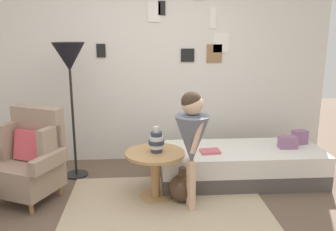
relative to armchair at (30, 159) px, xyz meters
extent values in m
cube|color=silver|center=(1.33, 1.15, 0.86)|extent=(4.80, 0.10, 2.60)
cube|color=olive|center=(2.17, 1.09, 1.02)|extent=(0.20, 0.02, 0.24)
cube|color=gray|center=(2.17, 1.09, 1.02)|extent=(0.16, 0.01, 0.19)
cube|color=black|center=(1.47, 1.09, 1.60)|extent=(0.09, 0.02, 0.18)
cube|color=#5F5F59|center=(1.47, 1.09, 1.60)|extent=(0.07, 0.01, 0.14)
cube|color=white|center=(2.14, 1.09, 1.48)|extent=(0.09, 0.02, 0.27)
cube|color=#61615F|center=(2.14, 1.09, 1.48)|extent=(0.07, 0.01, 0.21)
cube|color=black|center=(1.81, 1.09, 1.00)|extent=(0.18, 0.02, 0.17)
cube|color=silver|center=(1.81, 1.09, 1.00)|extent=(0.14, 0.01, 0.14)
cube|color=white|center=(2.26, 1.09, 1.16)|extent=(0.21, 0.02, 0.25)
cube|color=beige|center=(2.26, 1.09, 1.16)|extent=(0.16, 0.01, 0.20)
cube|color=black|center=(0.68, 1.09, 1.07)|extent=(0.12, 0.02, 0.17)
cube|color=gray|center=(0.68, 1.09, 1.07)|extent=(0.09, 0.01, 0.14)
cube|color=white|center=(1.37, 1.09, 1.55)|extent=(0.16, 0.02, 0.24)
cube|color=gray|center=(1.37, 1.09, 1.55)|extent=(0.13, 0.01, 0.19)
cube|color=tan|center=(1.43, -0.26, -0.43)|extent=(2.06, 1.36, 0.01)
cylinder|color=#9E7042|center=(0.09, -0.37, -0.38)|extent=(0.04, 0.04, 0.12)
cylinder|color=#9E7042|center=(-0.15, 0.24, -0.38)|extent=(0.04, 0.04, 0.12)
cylinder|color=#9E7042|center=(0.28, 0.03, -0.38)|extent=(0.04, 0.04, 0.12)
cube|color=gray|center=(-0.03, -0.06, -0.17)|extent=(0.78, 0.76, 0.30)
cube|color=gray|center=(0.07, 0.14, 0.26)|extent=(0.60, 0.39, 0.55)
cube|color=gray|center=(-0.22, 0.14, 0.17)|extent=(0.21, 0.31, 0.39)
cube|color=gray|center=(0.25, -0.09, 0.17)|extent=(0.21, 0.31, 0.39)
cube|color=gray|center=(0.26, -0.22, 0.05)|extent=(0.30, 0.49, 0.14)
cube|color=#D64C56|center=(0.01, 0.03, 0.14)|extent=(0.40, 0.30, 0.33)
cube|color=#4C4742|center=(2.36, 0.27, -0.35)|extent=(1.90, 0.81, 0.18)
cube|color=silver|center=(2.36, 0.27, -0.15)|extent=(1.90, 0.81, 0.22)
cube|color=gray|center=(3.13, 0.40, 0.05)|extent=(0.18, 0.14, 0.17)
cube|color=gray|center=(2.92, 0.25, 0.03)|extent=(0.21, 0.13, 0.14)
cylinder|color=tan|center=(1.33, -0.11, -0.43)|extent=(0.35, 0.35, 0.02)
cylinder|color=tan|center=(1.33, -0.11, -0.19)|extent=(0.10, 0.10, 0.47)
cylinder|color=tan|center=(1.33, -0.11, 0.06)|extent=(0.64, 0.64, 0.03)
cylinder|color=#2D384C|center=(1.34, -0.10, 0.10)|extent=(0.12, 0.12, 0.04)
cylinder|color=silver|center=(1.34, -0.10, 0.14)|extent=(0.14, 0.14, 0.04)
cylinder|color=#2D384C|center=(1.34, -0.10, 0.19)|extent=(0.17, 0.17, 0.04)
cylinder|color=silver|center=(1.34, -0.10, 0.23)|extent=(0.14, 0.14, 0.04)
cylinder|color=#2D384C|center=(1.34, -0.10, 0.27)|extent=(0.12, 0.12, 0.04)
cylinder|color=silver|center=(1.34, -0.10, 0.33)|extent=(0.06, 0.06, 0.06)
cylinder|color=black|center=(0.37, 0.56, -0.43)|extent=(0.28, 0.28, 0.02)
cylinder|color=black|center=(0.37, 0.56, 0.35)|extent=(0.03, 0.03, 1.53)
cone|color=black|center=(0.37, 0.56, 1.03)|extent=(0.38, 0.38, 0.33)
cylinder|color=#D8AD8E|center=(1.68, -0.43, -0.18)|extent=(0.07, 0.07, 0.51)
cylinder|color=#D8AD8E|center=(1.67, -0.33, -0.18)|extent=(0.07, 0.07, 0.51)
cone|color=slate|center=(1.68, -0.38, 0.29)|extent=(0.34, 0.34, 0.49)
cylinder|color=slate|center=(1.68, -0.38, 0.45)|extent=(0.17, 0.17, 0.19)
cylinder|color=#D8AD8E|center=(1.71, -0.49, 0.36)|extent=(0.14, 0.06, 0.33)
cylinder|color=#D8AD8E|center=(1.68, -0.26, 0.36)|extent=(0.14, 0.06, 0.33)
sphere|color=#D8AD8E|center=(1.68, -0.38, 0.65)|extent=(0.21, 0.21, 0.21)
sphere|color=#38281E|center=(1.67, -0.38, 0.67)|extent=(0.20, 0.20, 0.20)
cube|color=#CB5D6A|center=(1.97, 0.16, -0.02)|extent=(0.23, 0.18, 0.03)
sphere|color=#473323|center=(1.61, -0.21, -0.29)|extent=(0.29, 0.29, 0.29)
cylinder|color=#473323|center=(1.61, -0.21, -0.11)|extent=(0.08, 0.08, 0.09)
camera|label=1|loc=(1.20, -3.64, 1.34)|focal=37.85mm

